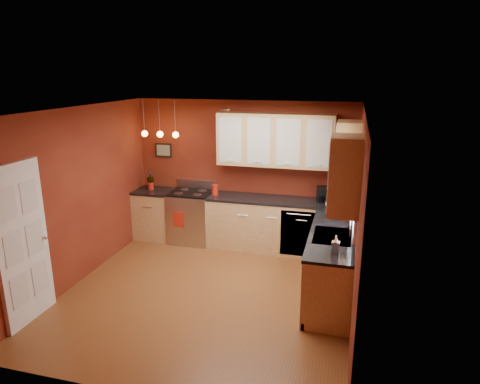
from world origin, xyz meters
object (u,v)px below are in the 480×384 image
(coffee_maker, at_px, (322,195))
(soap_pump, at_px, (336,244))
(gas_range, at_px, (192,216))
(sink, at_px, (332,237))
(red_canister, at_px, (215,190))

(coffee_maker, xyz_separation_m, soap_pump, (0.32, -2.09, -0.02))
(gas_range, distance_m, coffee_maker, 2.43)
(gas_range, xyz_separation_m, coffee_maker, (2.36, 0.04, 0.58))
(gas_range, xyz_separation_m, soap_pump, (2.69, -2.05, 0.57))
(coffee_maker, bearing_deg, soap_pump, -83.56)
(coffee_maker, distance_m, soap_pump, 2.12)
(gas_range, height_order, sink, sink)
(soap_pump, bearing_deg, coffee_maker, 98.81)
(sink, bearing_deg, red_canister, 145.45)
(sink, height_order, soap_pump, sink)
(red_canister, bearing_deg, gas_range, 177.68)
(red_canister, distance_m, soap_pump, 3.01)
(coffee_maker, relative_size, soap_pump, 1.27)
(red_canister, xyz_separation_m, soap_pump, (2.22, -2.03, 0.01))
(soap_pump, bearing_deg, sink, 96.55)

